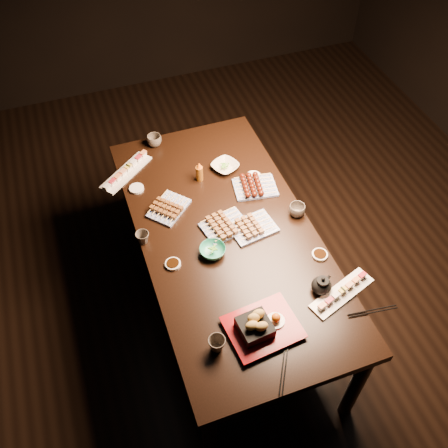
{
  "coord_description": "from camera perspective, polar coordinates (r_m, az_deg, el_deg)",
  "views": [
    {
      "loc": [
        -0.97,
        -1.71,
        2.78
      ],
      "look_at": [
        -0.39,
        -0.09,
        0.77
      ],
      "focal_mm": 40.0,
      "sensor_mm": 36.0,
      "label": 1
    }
  ],
  "objects": [
    {
      "name": "condiment_bottle",
      "position": [
        2.87,
        -2.83,
        6.02
      ],
      "size": [
        0.05,
        0.05,
        0.13
      ],
      "primitive_type": "cylinder",
      "rotation": [
        0.0,
        0.0,
        0.24
      ],
      "color": "brown",
      "rests_on": "dining_table"
    },
    {
      "name": "sushi_platter_near",
      "position": [
        2.46,
        13.35,
        -7.51
      ],
      "size": [
        0.37,
        0.21,
        0.04
      ],
      "primitive_type": null,
      "rotation": [
        0.0,
        0.0,
        0.33
      ],
      "color": "white",
      "rests_on": "dining_table"
    },
    {
      "name": "teacup_far_left",
      "position": [
        2.61,
        -9.28,
        -1.56
      ],
      "size": [
        0.08,
        0.08,
        0.07
      ],
      "primitive_type": "imported",
      "rotation": [
        0.0,
        0.0,
        0.18
      ],
      "color": "#4D443B",
      "rests_on": "dining_table"
    },
    {
      "name": "sauce_dish_nw",
      "position": [
        2.89,
        -9.96,
        4.02
      ],
      "size": [
        0.1,
        0.1,
        0.01
      ],
      "primitive_type": "cylinder",
      "rotation": [
        0.0,
        0.0,
        0.23
      ],
      "color": "white",
      "rests_on": "dining_table"
    },
    {
      "name": "ground",
      "position": [
        3.41,
        5.67,
        -5.64
      ],
      "size": [
        5.0,
        5.0,
        0.0
      ],
      "primitive_type": "plane",
      "color": "black",
      "rests_on": "ground"
    },
    {
      "name": "tsukune_plate",
      "position": [
        2.84,
        3.59,
        4.49
      ],
      "size": [
        0.26,
        0.21,
        0.06
      ],
      "primitive_type": null,
      "rotation": [
        0.0,
        0.0,
        -0.16
      ],
      "color": "#828EB6",
      "rests_on": "dining_table"
    },
    {
      "name": "tempura_tray",
      "position": [
        2.27,
        4.53,
        -11.21
      ],
      "size": [
        0.34,
        0.29,
        0.12
      ],
      "primitive_type": null,
      "rotation": [
        0.0,
        0.0,
        0.1
      ],
      "color": "black",
      "rests_on": "dining_table"
    },
    {
      "name": "teacup_far_right",
      "position": [
        3.14,
        -7.97,
        9.43
      ],
      "size": [
        0.11,
        0.11,
        0.07
      ],
      "primitive_type": "imported",
      "rotation": [
        0.0,
        0.0,
        0.32
      ],
      "color": "#4D443B",
      "rests_on": "dining_table"
    },
    {
      "name": "yakitori_plate_center",
      "position": [
        2.64,
        0.13,
        0.05
      ],
      "size": [
        0.27,
        0.22,
        0.06
      ],
      "primitive_type": null,
      "rotation": [
        0.0,
        0.0,
        0.21
      ],
      "color": "#828EB6",
      "rests_on": "dining_table"
    },
    {
      "name": "teapot",
      "position": [
        2.43,
        11.12,
        -6.77
      ],
      "size": [
        0.16,
        0.16,
        0.1
      ],
      "primitive_type": null,
      "rotation": [
        0.0,
        0.0,
        0.47
      ],
      "color": "black",
      "rests_on": "dining_table"
    },
    {
      "name": "chopsticks_se",
      "position": [
        2.46,
        16.61,
        -9.54
      ],
      "size": [
        0.24,
        0.05,
        0.01
      ],
      "primitive_type": null,
      "rotation": [
        0.0,
        0.0,
        -0.13
      ],
      "color": "black",
      "rests_on": "dining_table"
    },
    {
      "name": "yakitori_plate_right",
      "position": [
        2.64,
        3.31,
        -0.11
      ],
      "size": [
        0.26,
        0.21,
        0.06
      ],
      "primitive_type": null,
      "rotation": [
        0.0,
        0.0,
        0.15
      ],
      "color": "#828EB6",
      "rests_on": "dining_table"
    },
    {
      "name": "sushi_platter_far",
      "position": [
        2.99,
        -11.15,
        6.01
      ],
      "size": [
        0.35,
        0.31,
        0.04
      ],
      "primitive_type": null,
      "rotation": [
        0.0,
        0.0,
        3.81
      ],
      "color": "white",
      "rests_on": "dining_table"
    },
    {
      "name": "teacup_near_left",
      "position": [
        2.24,
        -0.82,
        -13.56
      ],
      "size": [
        0.1,
        0.1,
        0.07
      ],
      "primitive_type": "imported",
      "rotation": [
        0.0,
        0.0,
        0.36
      ],
      "color": "#4D443B",
      "rests_on": "dining_table"
    },
    {
      "name": "dining_table",
      "position": [
        2.93,
        0.33,
        -5.72
      ],
      "size": [
        1.28,
        1.95,
        0.75
      ],
      "primitive_type": "cube",
      "rotation": [
        0.0,
        0.0,
        0.22
      ],
      "color": "black",
      "rests_on": "ground"
    },
    {
      "name": "sauce_dish_se",
      "position": [
        2.58,
        10.88,
        -3.46
      ],
      "size": [
        0.1,
        0.1,
        0.01
      ],
      "primitive_type": "cylinder",
      "rotation": [
        0.0,
        0.0,
        0.3
      ],
      "color": "white",
      "rests_on": "dining_table"
    },
    {
      "name": "yakitori_plate_left",
      "position": [
        2.74,
        -6.37,
        2.08
      ],
      "size": [
        0.27,
        0.27,
        0.06
      ],
      "primitive_type": null,
      "rotation": [
        0.0,
        0.0,
        0.73
      ],
      "color": "#828EB6",
      "rests_on": "dining_table"
    },
    {
      "name": "edamame_bowl_green",
      "position": [
        2.54,
        -1.3,
        -3.06
      ],
      "size": [
        0.16,
        0.16,
        0.04
      ],
      "primitive_type": "imported",
      "rotation": [
        0.0,
        0.0,
        -0.19
      ],
      "color": "teal",
      "rests_on": "dining_table"
    },
    {
      "name": "sauce_dish_east",
      "position": [
        2.92,
        3.41,
        5.47
      ],
      "size": [
        0.09,
        0.09,
        0.01
      ],
      "primitive_type": "cylinder",
      "rotation": [
        0.0,
        0.0,
        -0.1
      ],
      "color": "white",
      "rests_on": "dining_table"
    },
    {
      "name": "chopsticks_near",
      "position": [
        2.24,
        6.85,
        -16.14
      ],
      "size": [
        0.14,
        0.21,
        0.01
      ],
      "primitive_type": null,
      "rotation": [
        0.0,
        0.0,
        1.04
      ],
      "color": "black",
      "rests_on": "dining_table"
    },
    {
      "name": "edamame_bowl_cream",
      "position": [
        2.96,
        0.13,
        6.59
      ],
      "size": [
        0.2,
        0.2,
        0.04
      ],
      "primitive_type": "imported",
      "rotation": [
        0.0,
        0.0,
        0.44
      ],
      "color": "beige",
      "rests_on": "dining_table"
    },
    {
      "name": "sauce_dish_west",
      "position": [
        2.52,
        -5.86,
        -4.56
      ],
      "size": [
        0.1,
        0.1,
        0.01
      ],
      "primitive_type": "cylinder",
      "rotation": [
        0.0,
        0.0,
        0.26
      ],
      "color": "white",
      "rests_on": "dining_table"
    },
    {
      "name": "teacup_mid_right",
      "position": [
        2.72,
        8.34,
        1.58
      ],
      "size": [
        0.09,
        0.09,
        0.07
      ],
      "primitive_type": "imported",
      "rotation": [
        0.0,
        0.0,
        0.01
      ],
      "color": "#4D443B",
      "rests_on": "dining_table"
    }
  ]
}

